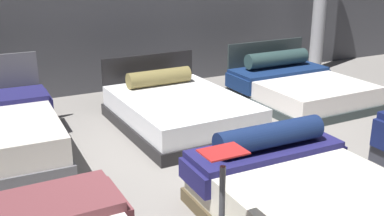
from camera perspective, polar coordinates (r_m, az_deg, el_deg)
ground_plane at (r=4.88m, az=6.81°, el=-8.91°), size 18.00×18.00×0.02m
bed_1 at (r=3.99m, az=15.07°, el=-11.83°), size 1.58×2.14×0.77m
bed_4 at (r=6.22m, az=-1.68°, el=-0.25°), size 1.62×2.15×0.82m
bed_5 at (r=7.46m, az=13.03°, el=2.51°), size 1.68×1.97×0.85m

